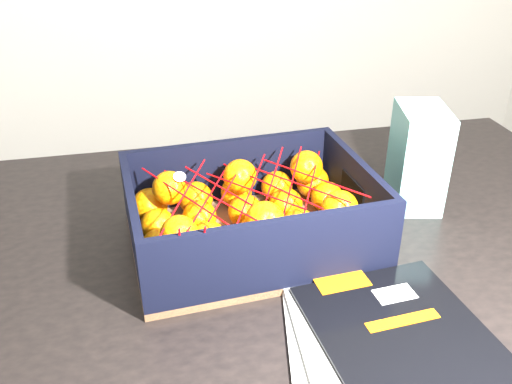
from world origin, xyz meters
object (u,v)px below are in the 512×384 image
object	(u,v)px
produce_crate	(251,222)
magazine_stack	(391,350)
table	(299,282)
retail_carton	(418,157)

from	to	relation	value
produce_crate	magazine_stack	bearing A→B (deg)	-71.01
table	magazine_stack	xyz separation A→B (m)	(0.01, -0.28, 0.11)
retail_carton	produce_crate	bearing A→B (deg)	-155.29
produce_crate	retail_carton	world-z (taller)	retail_carton
table	magazine_stack	bearing A→B (deg)	-87.76
table	retail_carton	distance (m)	0.30
magazine_stack	retail_carton	xyz separation A→B (m)	(0.22, 0.33, 0.08)
produce_crate	retail_carton	bearing A→B (deg)	8.08
magazine_stack	produce_crate	distance (m)	0.30
retail_carton	magazine_stack	bearing A→B (deg)	-107.10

